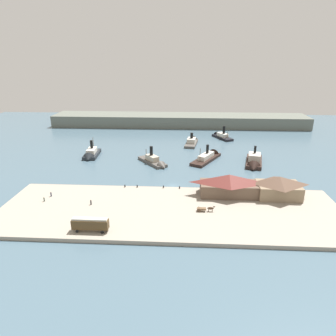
% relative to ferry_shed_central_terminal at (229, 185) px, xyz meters
% --- Properties ---
extents(ground_plane, '(320.00, 320.00, 0.00)m').
position_rel_ferry_shed_central_terminal_xyz_m(ground_plane, '(-19.88, 9.59, -5.11)').
color(ground_plane, '#476070').
extents(quay_promenade, '(110.00, 36.00, 1.20)m').
position_rel_ferry_shed_central_terminal_xyz_m(quay_promenade, '(-19.88, -12.41, -4.51)').
color(quay_promenade, '#9E9384').
rests_on(quay_promenade, ground).
extents(seawall_edge, '(110.00, 0.80, 1.00)m').
position_rel_ferry_shed_central_terminal_xyz_m(seawall_edge, '(-19.88, 5.99, -4.61)').
color(seawall_edge, gray).
rests_on(seawall_edge, ground).
extents(ferry_shed_central_terminal, '(20.00, 9.05, 7.70)m').
position_rel_ferry_shed_central_terminal_xyz_m(ferry_shed_central_terminal, '(0.00, 0.00, 0.00)').
color(ferry_shed_central_terminal, brown).
rests_on(ferry_shed_central_terminal, quay_promenade).
extents(ferry_shed_east_terminal, '(14.68, 10.05, 7.56)m').
position_rel_ferry_shed_central_terminal_xyz_m(ferry_shed_east_terminal, '(17.02, -0.55, -0.07)').
color(ferry_shed_east_terminal, '#847056').
rests_on(ferry_shed_east_terminal, quay_promenade).
extents(street_tram, '(10.20, 2.43, 4.05)m').
position_rel_ferry_shed_central_terminal_xyz_m(street_tram, '(-41.42, -26.19, -1.53)').
color(street_tram, '#4C381E').
rests_on(street_tram, quay_promenade).
extents(horse_cart, '(5.69, 1.32, 1.87)m').
position_rel_ferry_shed_central_terminal_xyz_m(horse_cart, '(-8.77, -12.70, -2.98)').
color(horse_cart, brown).
rests_on(horse_cart, quay_promenade).
extents(pedestrian_at_waters_edge, '(0.39, 0.39, 1.60)m').
position_rel_ferry_shed_central_terminal_xyz_m(pedestrian_at_waters_edge, '(-62.64, -8.73, -3.19)').
color(pedestrian_at_waters_edge, '#3D4C42').
rests_on(pedestrian_at_waters_edge, quay_promenade).
extents(pedestrian_near_east_shed, '(0.44, 0.44, 1.79)m').
position_rel_ferry_shed_central_terminal_xyz_m(pedestrian_near_east_shed, '(-61.91, -4.81, -3.10)').
color(pedestrian_near_east_shed, '#33384C').
rests_on(pedestrian_near_east_shed, quay_promenade).
extents(pedestrian_standing_center, '(0.44, 0.44, 1.78)m').
position_rel_ferry_shed_central_terminal_xyz_m(pedestrian_standing_center, '(-46.14, -10.20, -3.10)').
color(pedestrian_standing_center, '#232328').
rests_on(pedestrian_standing_center, quay_promenade).
extents(mooring_post_east, '(0.44, 0.44, 0.90)m').
position_rel_ferry_shed_central_terminal_xyz_m(mooring_post_east, '(-33.07, 4.74, -3.46)').
color(mooring_post_east, black).
rests_on(mooring_post_east, quay_promenade).
extents(mooring_post_center_west, '(0.44, 0.44, 0.90)m').
position_rel_ferry_shed_central_terminal_xyz_m(mooring_post_center_west, '(-23.23, 4.74, -3.46)').
color(mooring_post_center_west, black).
rests_on(mooring_post_center_west, quay_promenade).
extents(mooring_post_center_east, '(0.44, 0.44, 0.90)m').
position_rel_ferry_shed_central_terminal_xyz_m(mooring_post_center_east, '(-17.22, 4.42, -3.46)').
color(mooring_post_center_east, black).
rests_on(mooring_post_center_east, quay_promenade).
extents(mooring_post_west, '(0.44, 0.44, 0.90)m').
position_rel_ferry_shed_central_terminal_xyz_m(mooring_post_west, '(-37.71, 4.70, -3.46)').
color(mooring_post_west, black).
rests_on(mooring_post_west, quay_promenade).
extents(ferry_mid_harbor, '(7.22, 16.84, 10.40)m').
position_rel_ferry_shed_central_terminal_xyz_m(ferry_mid_harbor, '(-62.19, 43.27, -3.74)').
color(ferry_mid_harbor, '#23282D').
rests_on(ferry_mid_harbor, ground).
extents(ferry_departing_north, '(16.76, 23.83, 9.92)m').
position_rel_ferry_shed_central_terminal_xyz_m(ferry_departing_north, '(-3.64, 44.14, -3.99)').
color(ferry_departing_north, black).
rests_on(ferry_departing_north, ground).
extents(ferry_moored_east, '(16.12, 18.63, 9.73)m').
position_rel_ferry_shed_central_terminal_xyz_m(ferry_moored_east, '(-29.26, 34.05, -3.86)').
color(ferry_moored_east, '#514C47').
rests_on(ferry_moored_east, ground).
extents(ferry_near_quay, '(12.58, 17.80, 9.63)m').
position_rel_ferry_shed_central_terminal_xyz_m(ferry_near_quay, '(6.32, 85.99, -3.83)').
color(ferry_near_quay, black).
rests_on(ferry_near_quay, ground).
extents(ferry_approaching_west, '(10.95, 21.57, 10.49)m').
position_rel_ferry_shed_central_terminal_xyz_m(ferry_approaching_west, '(16.34, 35.63, -3.61)').
color(ferry_approaching_west, black).
rests_on(ferry_approaching_west, ground).
extents(ferry_moored_west, '(8.29, 19.97, 8.68)m').
position_rel_ferry_shed_central_terminal_xyz_m(ferry_moored_west, '(-11.49, 72.08, -3.91)').
color(ferry_moored_west, '#514C47').
rests_on(ferry_moored_west, ground).
extents(far_headland, '(180.00, 24.00, 8.00)m').
position_rel_ferry_shed_central_terminal_xyz_m(far_headland, '(-19.88, 119.59, -1.11)').
color(far_headland, '#60665B').
rests_on(far_headland, ground).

